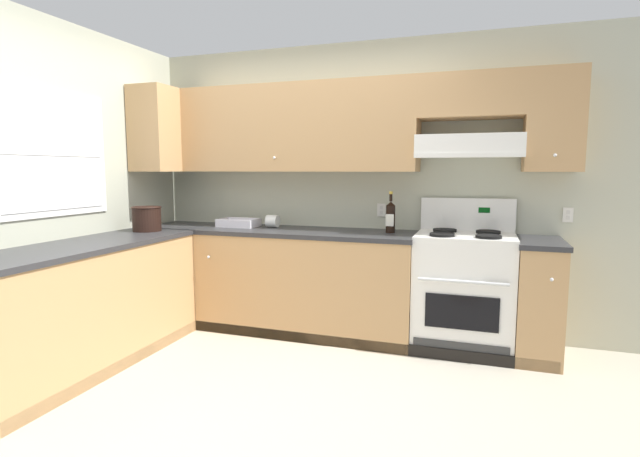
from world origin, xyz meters
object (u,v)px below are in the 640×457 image
(stove, at_px, (464,290))
(wine_bottle, at_px, (391,216))
(bucket, at_px, (147,218))
(paper_towel_roll, at_px, (273,221))
(bowl, at_px, (239,224))

(stove, distance_m, wine_bottle, 0.84)
(stove, bearing_deg, bucket, -169.24)
(paper_towel_roll, bearing_deg, bowl, -170.66)
(wine_bottle, distance_m, bucket, 2.09)
(bucket, distance_m, paper_towel_roll, 1.09)
(bowl, bearing_deg, wine_bottle, 0.55)
(bucket, bearing_deg, paper_towel_roll, 33.21)
(wine_bottle, distance_m, bowl, 1.42)
(stove, height_order, wine_bottle, wine_bottle)
(stove, xyz_separation_m, bucket, (-2.62, -0.50, 0.54))
(bucket, bearing_deg, wine_bottle, 15.54)
(bowl, relative_size, paper_towel_roll, 3.14)
(bowl, xyz_separation_m, paper_towel_roll, (0.32, 0.05, 0.03))
(wine_bottle, height_order, bucket, wine_bottle)
(stove, bearing_deg, bowl, 178.65)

